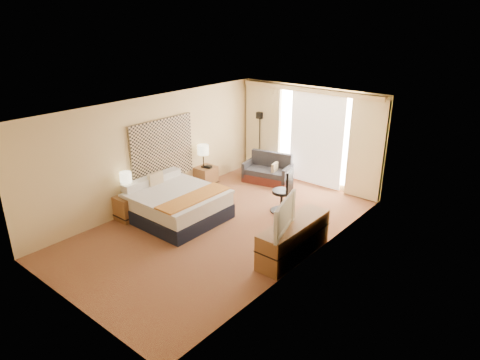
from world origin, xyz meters
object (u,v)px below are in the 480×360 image
Objects in this scene: floor_lamp at (260,130)px; desk_chair at (284,193)px; loveseat at (268,173)px; nightstand_left at (128,208)px; bed at (176,204)px; lamp_right at (203,150)px; lamp_left at (126,178)px; television at (279,215)px; nightstand_right at (206,177)px; media_dresser at (294,239)px.

floor_lamp is 1.68× the size of desk_chair.
floor_lamp is at bearing 131.32° from loveseat.
nightstand_left is 1.08m from bed.
loveseat is 1.92m from lamp_right.
lamp_left is (-0.41, -4.31, -0.27)m from floor_lamp.
lamp_left is at bearing -151.27° from desk_chair.
nightstand_left is 3.77m from television.
loveseat is 4.02m from lamp_left.
bed is 3.15m from loveseat.
nightstand_left is at bearing -46.82° from lamp_left.
desk_chair is at bearing 44.58° from lamp_left.
television reaches higher than lamp_left.
television is (3.65, -1.90, 0.73)m from nightstand_right.
nightstand_left is at bearing -164.16° from media_dresser.
television is (1.18, -1.92, 0.54)m from desk_chair.
lamp_left is (-0.85, -0.66, 0.62)m from bed.
floor_lamp is 1.63× the size of television.
nightstand_right is 0.91× the size of lamp_right.
media_dresser is 4.78m from floor_lamp.
bed reaches higher than loveseat.
loveseat is 2.27× the size of lamp_right.
nightstand_left is 2.50m from nightstand_right.
desk_chair is at bearing 47.47° from bed.
lamp_left is (-3.74, -1.01, 0.62)m from media_dresser.
bed is 2.04m from lamp_right.
nightstand_left is 0.40× the size of loveseat.
lamp_right is (-1.08, -1.40, 0.76)m from loveseat.
nightstand_right is 0.75m from lamp_right.
media_dresser reaches higher than nightstand_left.
loveseat is at bearing 121.01° from desk_chair.
lamp_right reaches higher than lamp_left.
lamp_left reaches higher than nightstand_left.
loveseat is (0.25, 3.14, -0.08)m from bed.
lamp_right is (-0.83, 1.74, 0.67)m from bed.
media_dresser is 1.03× the size of floor_lamp.
television reaches higher than nightstand_right.
lamp_right is at bearing 89.52° from lamp_left.
television is at bearing -74.35° from desk_chair.
floor_lamp reaches higher than lamp_right.
television reaches higher than media_dresser.
nightstand_right is 4.18m from television.
bed reaches higher than nightstand_left.
floor_lamp reaches higher than lamp_left.
loveseat reaches higher than nightstand_right.
television is (3.65, 0.60, 0.73)m from nightstand_left.
lamp_right is at bearing 46.33° from television.
media_dresser reaches higher than nightstand_right.
lamp_right is 0.56× the size of television.
bed is at bearing 70.88° from television.
media_dresser is 1.92m from desk_chair.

